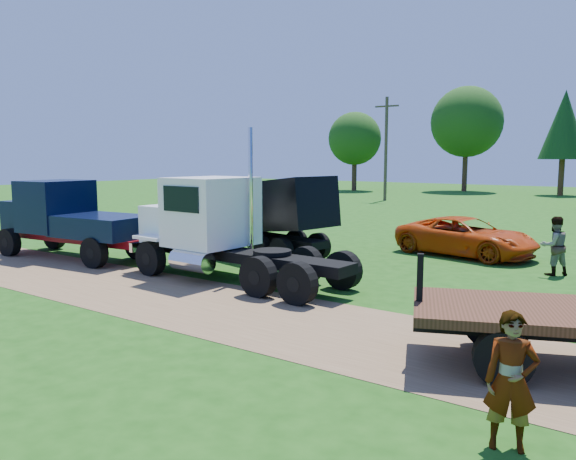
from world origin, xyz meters
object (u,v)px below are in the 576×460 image
Objects in this scene: black_dump_truck at (259,211)px; navy_truck at (67,218)px; orange_pickup at (466,237)px; spectator_a at (511,381)px; white_semi_tractor at (213,227)px.

navy_truck is (-5.61, -4.66, -0.24)m from black_dump_truck.
spectator_a is (5.21, -14.18, 0.17)m from orange_pickup.
black_dump_truck is at bearing 121.12° from spectator_a.
black_dump_truck reaches higher than navy_truck.
black_dump_truck is at bearing 34.28° from navy_truck.
black_dump_truck is 15.36m from spectator_a.
black_dump_truck is 7.29m from navy_truck.
white_semi_tractor is 1.46× the size of orange_pickup.
orange_pickup is at bearing 44.66° from black_dump_truck.
navy_truck is (-7.03, -0.54, -0.12)m from white_semi_tractor.
orange_pickup is 15.11m from spectator_a.
black_dump_truck is 1.08× the size of navy_truck.
white_semi_tractor is 4.36m from black_dump_truck.
navy_truck is 18.21m from spectator_a.
black_dump_truck reaches higher than spectator_a.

